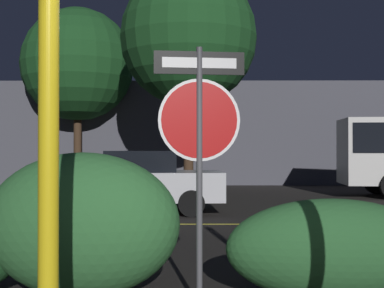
{
  "coord_description": "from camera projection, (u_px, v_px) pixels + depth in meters",
  "views": [
    {
      "loc": [
        -0.31,
        -3.19,
        1.52
      ],
      "look_at": [
        -0.35,
        3.65,
        1.59
      ],
      "focal_mm": 50.0,
      "sensor_mm": 36.0,
      "label": 1
    }
  ],
  "objects": [
    {
      "name": "stop_sign",
      "position": [
        199.0,
        124.0,
        5.11
      ],
      "size": [
        0.87,
        0.13,
        2.5
      ],
      "rotation": [
        0.0,
        0.0,
        0.13
      ],
      "color": "#4C4C51",
      "rests_on": "ground_plane"
    },
    {
      "name": "building_backdrop",
      "position": [
        204.0,
        134.0,
        23.97
      ],
      "size": [
        31.69,
        3.12,
        4.4
      ],
      "primitive_type": "cube",
      "color": "#4C4C56",
      "rests_on": "ground_plane"
    },
    {
      "name": "road_center_stripe",
      "position": [
        211.0,
        224.0,
        10.81
      ],
      "size": [
        39.33,
        0.12,
        0.01
      ],
      "primitive_type": "cube",
      "color": "gold",
      "rests_on": "ground_plane"
    },
    {
      "name": "tree_0",
      "position": [
        78.0,
        65.0,
        21.79
      ],
      "size": [
        4.59,
        4.59,
        7.27
      ],
      "color": "#422D1E",
      "rests_on": "ground_plane"
    },
    {
      "name": "hedge_bush_2",
      "position": [
        83.0,
        224.0,
        5.5
      ],
      "size": [
        2.01,
        1.13,
        1.49
      ],
      "primitive_type": "ellipsoid",
      "color": "#2D6633",
      "rests_on": "ground_plane"
    },
    {
      "name": "hedge_bush_3",
      "position": [
        332.0,
        249.0,
        5.39
      ],
      "size": [
        2.14,
        0.82,
        1.02
      ],
      "primitive_type": "ellipsoid",
      "color": "#285B2D",
      "rests_on": "ground_plane"
    },
    {
      "name": "tree_1",
      "position": [
        188.0,
        38.0,
        17.46
      ],
      "size": [
        4.47,
        4.47,
        7.4
      ],
      "color": "#422D1E",
      "rests_on": "ground_plane"
    },
    {
      "name": "passing_car_2",
      "position": [
        137.0,
        182.0,
        12.76
      ],
      "size": [
        4.32,
        2.13,
        1.48
      ],
      "rotation": [
        0.0,
        0.0,
        1.64
      ],
      "color": "silver",
      "rests_on": "ground_plane"
    },
    {
      "name": "yellow_pole_left",
      "position": [
        49.0,
        109.0,
        3.45
      ],
      "size": [
        0.13,
        0.13,
        3.56
      ],
      "primitive_type": "cylinder",
      "color": "yellow",
      "rests_on": "ground_plane"
    }
  ]
}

